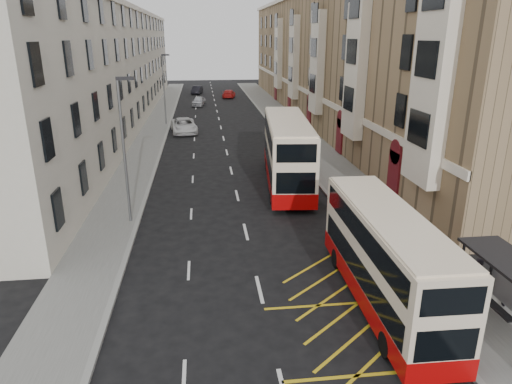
{
  "coord_description": "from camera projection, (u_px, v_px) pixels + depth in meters",
  "views": [
    {
      "loc": [
        -2.12,
        -12.72,
        10.14
      ],
      "look_at": [
        0.39,
        8.54,
        2.78
      ],
      "focal_mm": 32.0,
      "sensor_mm": 36.0,
      "label": 1
    }
  ],
  "objects": [
    {
      "name": "pedestrian_near",
      "position": [
        476.0,
        278.0,
        18.18
      ],
      "size": [
        0.71,
        0.57,
        1.7
      ],
      "primitive_type": "imported",
      "rotation": [
        0.0,
        0.0,
        3.44
      ],
      "color": "black",
      "rests_on": "pavement_right"
    },
    {
      "name": "car_dark",
      "position": [
        197.0,
        90.0,
        83.06
      ],
      "size": [
        2.24,
        4.52,
        1.43
      ],
      "primitive_type": "imported",
      "rotation": [
        0.0,
        0.0,
        -0.18
      ],
      "color": "black",
      "rests_on": "ground"
    },
    {
      "name": "pedestrian_far",
      "position": [
        431.0,
        249.0,
        20.51
      ],
      "size": [
        1.14,
        0.88,
        1.81
      ],
      "primitive_type": "imported",
      "rotation": [
        0.0,
        0.0,
        2.66
      ],
      "color": "black",
      "rests_on": "pavement_right"
    },
    {
      "name": "street_lamp_near",
      "position": [
        124.0,
        143.0,
        24.53
      ],
      "size": [
        0.93,
        0.18,
        8.0
      ],
      "color": "slate",
      "rests_on": "pavement_left"
    },
    {
      "name": "car_red",
      "position": [
        229.0,
        94.0,
        78.08
      ],
      "size": [
        2.65,
        4.93,
        1.36
      ],
      "primitive_type": "imported",
      "rotation": [
        0.0,
        0.0,
        2.97
      ],
      "color": "#AE1614",
      "rests_on": "ground"
    },
    {
      "name": "terrace_right",
      "position": [
        336.0,
        57.0,
        57.29
      ],
      "size": [
        10.75,
        79.0,
        15.25
      ],
      "color": "#987B58",
      "rests_on": "ground"
    },
    {
      "name": "pavement_left",
      "position": [
        146.0,
        149.0,
        42.79
      ],
      "size": [
        3.0,
        120.0,
        0.15
      ],
      "primitive_type": "cube",
      "color": "#62625E",
      "rests_on": "ground"
    },
    {
      "name": "kerb_left",
      "position": [
        162.0,
        148.0,
        42.96
      ],
      "size": [
        0.25,
        120.0,
        0.15
      ],
      "primitive_type": "cube",
      "color": "gray",
      "rests_on": "ground"
    },
    {
      "name": "guard_railing",
      "position": [
        387.0,
        245.0,
        21.29
      ],
      "size": [
        0.06,
        6.56,
        1.01
      ],
      "color": "red",
      "rests_on": "pavement_right"
    },
    {
      "name": "ground",
      "position": [
        274.0,
        351.0,
        15.48
      ],
      "size": [
        200.0,
        200.0,
        0.0
      ],
      "primitive_type": "plane",
      "color": "black",
      "rests_on": "ground"
    },
    {
      "name": "street_lamp_far",
      "position": [
        164.0,
        86.0,
        52.7
      ],
      "size": [
        0.93,
        0.18,
        8.0
      ],
      "color": "slate",
      "rests_on": "pavement_left"
    },
    {
      "name": "white_van",
      "position": [
        184.0,
        126.0,
        49.92
      ],
      "size": [
        3.24,
        5.9,
        1.57
      ],
      "primitive_type": "imported",
      "rotation": [
        0.0,
        0.0,
        0.12
      ],
      "color": "silver",
      "rests_on": "ground"
    },
    {
      "name": "pavement_right",
      "position": [
        307.0,
        144.0,
        44.51
      ],
      "size": [
        4.0,
        120.0,
        0.15
      ],
      "primitive_type": "cube",
      "color": "#62625E",
      "rests_on": "ground"
    },
    {
      "name": "double_decker_front",
      "position": [
        385.0,
        258.0,
        17.62
      ],
      "size": [
        2.42,
        9.78,
        3.88
      ],
      "rotation": [
        0.0,
        0.0,
        -0.02
      ],
      "color": "#FCE6C4",
      "rests_on": "ground"
    },
    {
      "name": "double_decker_rear",
      "position": [
        287.0,
        152.0,
        31.85
      ],
      "size": [
        3.88,
        12.08,
        4.73
      ],
      "rotation": [
        0.0,
        0.0,
        -0.1
      ],
      "color": "#FCE6C4",
      "rests_on": "ground"
    },
    {
      "name": "terrace_left",
      "position": [
        105.0,
        67.0,
        54.59
      ],
      "size": [
        9.18,
        79.0,
        13.25
      ],
      "color": "beige",
      "rests_on": "ground"
    },
    {
      "name": "road_markings",
      "position": [
        219.0,
        120.0,
        57.73
      ],
      "size": [
        10.0,
        110.0,
        0.01
      ],
      "primitive_type": null,
      "color": "silver",
      "rests_on": "ground"
    },
    {
      "name": "car_silver",
      "position": [
        199.0,
        101.0,
        68.96
      ],
      "size": [
        2.37,
        4.41,
        1.43
      ],
      "primitive_type": "imported",
      "rotation": [
        0.0,
        0.0,
        -0.17
      ],
      "color": "#B0B2B8",
      "rests_on": "ground"
    },
    {
      "name": "kerb_right",
      "position": [
        287.0,
        145.0,
        44.29
      ],
      "size": [
        0.25,
        120.0,
        0.15
      ],
      "primitive_type": "cube",
      "color": "gray",
      "rests_on": "ground"
    }
  ]
}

